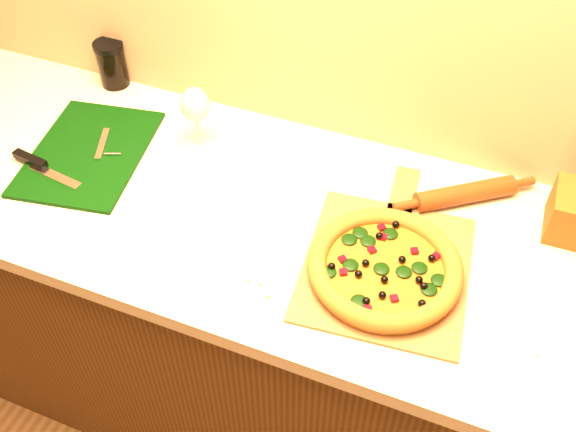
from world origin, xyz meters
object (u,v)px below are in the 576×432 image
object	(u,v)px
pizza_peel	(387,262)
pizza	(385,267)
rolling_pin	(465,194)
wine_glass	(195,106)
dark_jar	(112,64)
cutting_board	(87,153)

from	to	relation	value
pizza_peel	pizza	world-z (taller)	pizza
rolling_pin	wine_glass	size ratio (longest dim) A/B	1.70
pizza	dark_jar	world-z (taller)	dark_jar
pizza_peel	pizza	size ratio (longest dim) A/B	1.65
pizza	wine_glass	size ratio (longest dim) A/B	1.85
cutting_board	rolling_pin	bearing A→B (deg)	1.65
pizza	dark_jar	bearing A→B (deg)	156.57
pizza_peel	rolling_pin	xyz separation A→B (m)	(0.11, 0.24, 0.02)
pizza	cutting_board	world-z (taller)	pizza
pizza	wine_glass	xyz separation A→B (m)	(-0.54, 0.23, 0.09)
rolling_pin	wine_glass	world-z (taller)	wine_glass
rolling_pin	dark_jar	xyz separation A→B (m)	(-0.99, 0.10, 0.04)
pizza_peel	pizza	xyz separation A→B (m)	(0.00, -0.04, 0.02)
cutting_board	wine_glass	size ratio (longest dim) A/B	2.42
wine_glass	dark_jar	bearing A→B (deg)	156.09
pizza_peel	dark_jar	xyz separation A→B (m)	(-0.88, 0.35, 0.06)
pizza	cutting_board	distance (m)	0.79
pizza_peel	dark_jar	size ratio (longest dim) A/B	4.04
dark_jar	rolling_pin	bearing A→B (deg)	-5.91
wine_glass	dark_jar	world-z (taller)	wine_glass
pizza_peel	wine_glass	world-z (taller)	wine_glass
cutting_board	wine_glass	xyz separation A→B (m)	(0.24, 0.14, 0.11)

